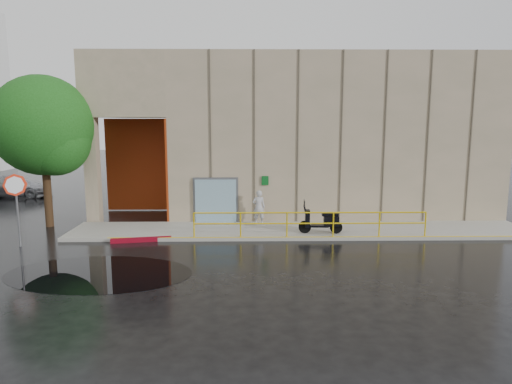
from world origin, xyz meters
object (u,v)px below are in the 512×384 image
at_px(car_c, 13,186).
at_px(tree_near, 46,130).
at_px(red_curb, 141,240).
at_px(person, 259,207).
at_px(stop_sign, 16,195).
at_px(scooter, 321,214).

distance_m(car_c, tree_near, 10.97).
bearing_deg(car_c, red_curb, -136.26).
relative_size(person, car_c, 0.34).
distance_m(stop_sign, car_c, 13.33).
xyz_separation_m(red_curb, tree_near, (-4.73, 2.76, 4.37)).
bearing_deg(tree_near, person, -1.88).
bearing_deg(person, scooter, 146.91).
bearing_deg(red_curb, person, 26.89).
distance_m(person, car_c, 17.81).
bearing_deg(car_c, stop_sign, -152.54).
distance_m(scooter, stop_sign, 12.10).
relative_size(scooter, car_c, 0.40).
height_order(person, stop_sign, stop_sign).
distance_m(stop_sign, tree_near, 4.14).
distance_m(person, scooter, 3.11).
distance_m(scooter, tree_near, 12.80).
bearing_deg(person, car_c, -28.63).
relative_size(car_c, tree_near, 0.68).
height_order(scooter, tree_near, tree_near).
height_order(scooter, car_c, scooter).
distance_m(person, tree_near, 10.18).
bearing_deg(scooter, car_c, 153.59).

